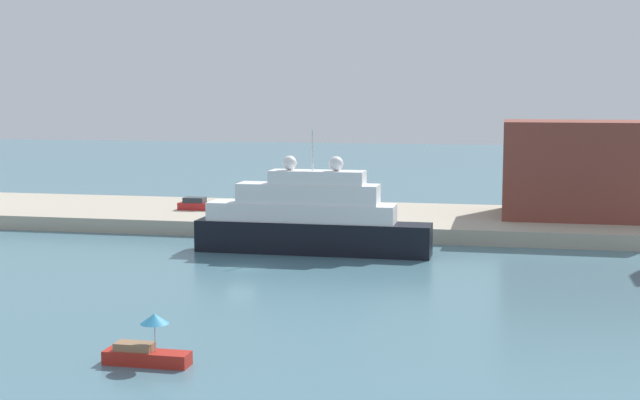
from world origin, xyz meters
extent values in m
plane|color=slate|center=(0.00, 0.00, 0.00)|extent=(400.00, 400.00, 0.00)
cube|color=#ADA38E|center=(0.00, 26.74, 0.80)|extent=(110.00, 21.47, 1.59)
cube|color=black|center=(4.49, 8.75, 1.53)|extent=(22.77, 3.65, 3.07)
cube|color=white|center=(3.35, 8.75, 3.95)|extent=(18.21, 3.36, 1.76)
cube|color=white|center=(4.04, 8.75, 5.77)|extent=(13.66, 3.07, 1.89)
cube|color=white|center=(4.95, 8.75, 7.36)|extent=(9.11, 2.78, 1.29)
cylinder|color=silver|center=(4.49, 8.75, 9.95)|extent=(0.16, 0.16, 3.89)
sphere|color=white|center=(6.77, 8.75, 8.70)|extent=(1.39, 1.39, 1.39)
sphere|color=white|center=(2.21, 8.75, 8.70)|extent=(1.39, 1.39, 1.39)
cube|color=#B22319|center=(2.94, -27.81, 0.39)|extent=(4.98, 1.33, 0.79)
cube|color=#8C6647|center=(2.20, -27.81, 1.02)|extent=(2.19, 1.06, 0.46)
cylinder|color=#B2B2B2|center=(3.44, -27.81, 1.60)|extent=(0.06, 0.06, 1.63)
cone|color=teal|center=(3.44, -27.81, 2.70)|extent=(1.63, 1.63, 0.57)
cube|color=brown|center=(30.95, 28.95, 6.94)|extent=(17.43, 12.15, 10.70)
cube|color=#B21E1E|center=(-13.38, 25.53, 2.02)|extent=(4.14, 1.85, 0.86)
cube|color=#262D33|center=(-13.59, 25.53, 2.76)|extent=(2.48, 1.67, 0.62)
cylinder|color=#4C4C4C|center=(-7.90, 19.45, 2.34)|extent=(0.36, 0.36, 1.50)
sphere|color=tan|center=(-7.90, 19.45, 3.21)|extent=(0.24, 0.24, 0.24)
cylinder|color=black|center=(2.81, 17.64, 1.90)|extent=(0.39, 0.39, 0.62)
camera|label=1|loc=(22.59, -73.25, 15.22)|focal=49.58mm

